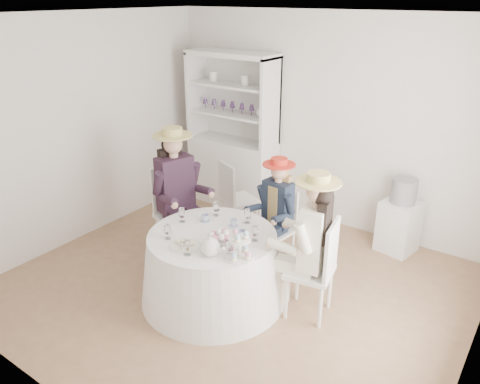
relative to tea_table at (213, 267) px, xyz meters
The scene contains 22 objects.
ground 0.46m from the tea_table, 78.50° to the left, with size 4.50×4.50×0.00m, color brown.
ceiling 2.36m from the tea_table, 78.50° to the left, with size 4.50×4.50×0.00m, color white.
wall_back 2.49m from the tea_table, 88.55° to the left, with size 4.50×4.50×0.00m, color silver.
wall_front 1.98m from the tea_table, 88.06° to the right, with size 4.50×4.50×0.00m, color silver.
wall_left 2.42m from the tea_table, behind, with size 4.50×4.50×0.00m, color silver.
tea_table is the anchor object (origin of this frame).
hutch 2.43m from the tea_table, 121.03° to the left, with size 1.46×0.94×2.16m.
side_table 2.37m from the tea_table, 59.28° to the left, with size 0.40×0.40×0.62m, color silver.
hatbox 2.40m from the tea_table, 59.28° to the left, with size 0.29×0.29×0.29m, color black.
guest_left 1.08m from the tea_table, 152.89° to the left, with size 0.63×0.59×1.55m.
guest_mid 1.02m from the tea_table, 80.59° to the left, with size 0.47×0.49×1.26m.
guest_right 1.06m from the tea_table, 19.97° to the left, with size 0.57×0.55×1.46m.
spare_chair 1.42m from the tea_table, 117.16° to the left, with size 0.52×0.52×0.96m.
teacup_a 0.49m from the tea_table, 142.52° to the left, with size 0.09×0.09×0.07m, color white.
teacup_b 0.48m from the tea_table, 75.01° to the left, with size 0.07×0.07×0.07m, color white.
teacup_c 0.50m from the tea_table, 21.15° to the left, with size 0.09×0.09×0.07m, color white.
flower_bowl 0.44m from the tea_table, 26.06° to the right, with size 0.20×0.20×0.05m, color white.
flower_arrangement 0.49m from the tea_table, 30.08° to the right, with size 0.17×0.17×0.06m.
table_teapot 0.58m from the tea_table, 53.32° to the right, with size 0.24×0.17×0.18m.
sandwich_plate 0.50m from the tea_table, 101.30° to the right, with size 0.28×0.28×0.06m.
cupcake_stand 0.67m from the tea_table, 22.55° to the right, with size 0.27×0.27×0.25m.
stemware_set 0.44m from the tea_table, 79.38° to the right, with size 0.90×0.90×0.15m.
Camera 1 is at (2.47, -3.39, 2.87)m, focal length 35.00 mm.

